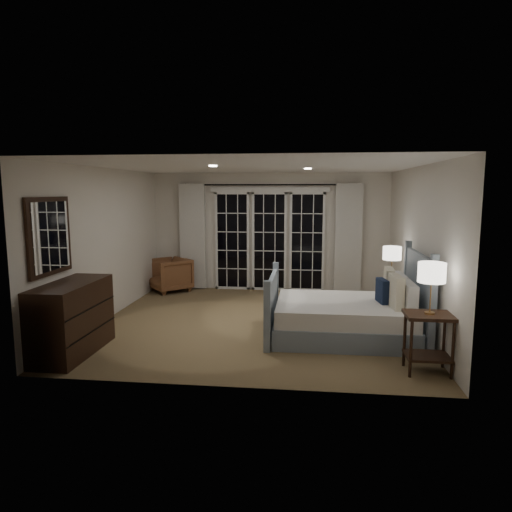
# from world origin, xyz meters

# --- Properties ---
(floor) EXTENTS (5.00, 5.00, 0.00)m
(floor) POSITION_xyz_m (0.00, 0.00, 0.00)
(floor) COLOR olive
(floor) RESTS_ON ground
(ceiling) EXTENTS (5.00, 5.00, 0.00)m
(ceiling) POSITION_xyz_m (0.00, 0.00, 2.50)
(ceiling) COLOR white
(ceiling) RESTS_ON wall_back
(wall_left) EXTENTS (0.02, 5.00, 2.50)m
(wall_left) POSITION_xyz_m (-2.50, 0.00, 1.25)
(wall_left) COLOR silver
(wall_left) RESTS_ON floor
(wall_right) EXTENTS (0.02, 5.00, 2.50)m
(wall_right) POSITION_xyz_m (2.50, 0.00, 1.25)
(wall_right) COLOR silver
(wall_right) RESTS_ON floor
(wall_back) EXTENTS (5.00, 0.02, 2.50)m
(wall_back) POSITION_xyz_m (0.00, 2.50, 1.25)
(wall_back) COLOR silver
(wall_back) RESTS_ON floor
(wall_front) EXTENTS (5.00, 0.02, 2.50)m
(wall_front) POSITION_xyz_m (0.00, -2.50, 1.25)
(wall_front) COLOR silver
(wall_front) RESTS_ON floor
(french_doors) EXTENTS (2.50, 0.04, 2.20)m
(french_doors) POSITION_xyz_m (0.00, 2.46, 1.09)
(french_doors) COLOR black
(french_doors) RESTS_ON wall_back
(curtain_rod) EXTENTS (3.50, 0.03, 0.03)m
(curtain_rod) POSITION_xyz_m (0.00, 2.40, 2.25)
(curtain_rod) COLOR black
(curtain_rod) RESTS_ON wall_back
(curtain_left) EXTENTS (0.55, 0.10, 2.25)m
(curtain_left) POSITION_xyz_m (-1.65, 2.38, 1.15)
(curtain_left) COLOR silver
(curtain_left) RESTS_ON curtain_rod
(curtain_right) EXTENTS (0.55, 0.10, 2.25)m
(curtain_right) POSITION_xyz_m (1.65, 2.38, 1.15)
(curtain_right) COLOR silver
(curtain_right) RESTS_ON curtain_rod
(downlight_a) EXTENTS (0.12, 0.12, 0.01)m
(downlight_a) POSITION_xyz_m (0.80, 0.60, 2.49)
(downlight_a) COLOR white
(downlight_a) RESTS_ON ceiling
(downlight_b) EXTENTS (0.12, 0.12, 0.01)m
(downlight_b) POSITION_xyz_m (-0.60, -0.40, 2.49)
(downlight_b) COLOR white
(downlight_b) RESTS_ON ceiling
(bed) EXTENTS (2.15, 1.54, 1.25)m
(bed) POSITION_xyz_m (1.42, -0.59, 0.32)
(bed) COLOR gray
(bed) RESTS_ON floor
(nightstand_left) EXTENTS (0.55, 0.44, 0.71)m
(nightstand_left) POSITION_xyz_m (2.24, -1.83, 0.47)
(nightstand_left) COLOR black
(nightstand_left) RESTS_ON floor
(nightstand_right) EXTENTS (0.46, 0.37, 0.60)m
(nightstand_right) POSITION_xyz_m (2.24, 0.69, 0.39)
(nightstand_right) COLOR black
(nightstand_right) RESTS_ON floor
(lamp_left) EXTENTS (0.31, 0.31, 0.60)m
(lamp_left) POSITION_xyz_m (2.24, -1.83, 1.19)
(lamp_left) COLOR #AD7F45
(lamp_left) RESTS_ON nightstand_left
(lamp_right) EXTENTS (0.31, 0.31, 0.59)m
(lamp_right) POSITION_xyz_m (2.24, 0.69, 1.07)
(lamp_right) COLOR #AD7F45
(lamp_right) RESTS_ON nightstand_right
(armchair) EXTENTS (1.09, 1.08, 0.71)m
(armchair) POSITION_xyz_m (-2.10, 2.10, 0.35)
(armchair) COLOR brown
(armchair) RESTS_ON floor
(dresser) EXTENTS (0.57, 1.34, 0.95)m
(dresser) POSITION_xyz_m (-2.23, -1.70, 0.47)
(dresser) COLOR black
(dresser) RESTS_ON floor
(mirror) EXTENTS (0.05, 0.85, 1.00)m
(mirror) POSITION_xyz_m (-2.47, -1.70, 1.55)
(mirror) COLOR black
(mirror) RESTS_ON wall_left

